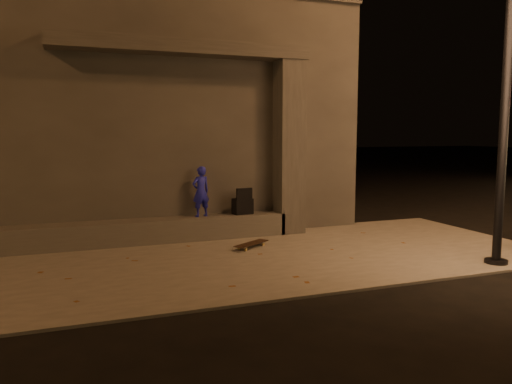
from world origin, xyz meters
name	(u,v)px	position (x,y,z in m)	size (l,w,h in m)	color
ground	(288,295)	(0.00, 0.00, 0.00)	(120.00, 120.00, 0.00)	black
sidewalk	(240,259)	(0.00, 2.00, 0.02)	(11.00, 4.40, 0.04)	#646158
building	(140,114)	(-1.00, 6.49, 2.61)	(9.00, 5.10, 5.22)	#3B3936
ledge	(137,232)	(-1.50, 3.75, 0.27)	(6.00, 0.55, 0.45)	#4D4B46
column	(289,148)	(1.70, 3.75, 1.84)	(0.55, 0.55, 3.60)	#3B3936
canopy	(184,48)	(-0.50, 3.80, 3.78)	(5.00, 0.70, 0.28)	#3B3936
skateboarder	(201,192)	(-0.22, 3.75, 0.99)	(0.37, 0.24, 1.01)	#1A1BA9
backpack	(243,205)	(0.66, 3.75, 0.68)	(0.42, 0.30, 0.55)	black
skateboard	(251,244)	(0.44, 2.63, 0.11)	(0.79, 0.61, 0.09)	black
street_lamp_0	(511,8)	(3.81, 0.19, 4.08)	(0.36, 0.36, 7.18)	black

